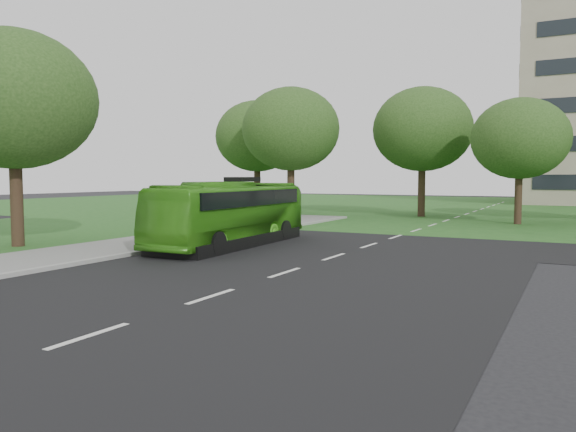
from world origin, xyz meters
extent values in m
plane|color=black|center=(0.00, 0.00, 0.00)|extent=(160.00, 160.00, 0.00)
cube|color=black|center=(0.00, 20.00, 0.01)|extent=(14.00, 120.00, 0.01)
cube|color=black|center=(0.00, 14.00, 0.01)|extent=(80.00, 12.00, 0.01)
cube|color=silver|center=(0.00, 15.00, 0.02)|extent=(0.15, 90.00, 0.01)
cube|color=#22551C|center=(0.00, 45.00, 0.01)|extent=(120.00, 60.00, 0.01)
cube|color=black|center=(1.95, 62.00, 12.50)|extent=(0.10, 18.40, 23.00)
cylinder|color=black|center=(-11.22, 24.17, 1.85)|extent=(0.56, 0.56, 3.70)
ellipsoid|color=#204115|center=(-11.22, 24.17, 6.64)|extent=(7.35, 7.35, 6.25)
cylinder|color=black|center=(-2.57, 29.27, 1.83)|extent=(0.55, 0.55, 3.66)
ellipsoid|color=#204115|center=(-2.57, 29.27, 6.67)|extent=(7.53, 7.53, 6.40)
cylinder|color=black|center=(4.70, 25.24, 1.53)|extent=(0.46, 0.46, 3.07)
ellipsoid|color=#204115|center=(4.70, 25.24, 5.51)|extent=(6.10, 6.10, 5.18)
cylinder|color=black|center=(-16.86, 28.68, 1.84)|extent=(0.55, 0.55, 3.69)
ellipsoid|color=#204115|center=(-16.86, 28.68, 6.58)|extent=(7.23, 7.23, 6.15)
cylinder|color=black|center=(-13.61, 2.63, 1.78)|extent=(0.54, 0.54, 3.57)
ellipsoid|color=#204115|center=(-13.61, 2.63, 6.40)|extent=(7.08, 7.08, 6.02)
imported|color=#3C981A|center=(-5.50, 7.32, 1.42)|extent=(2.85, 10.31, 2.85)
camera|label=1|loc=(8.27, -13.58, 3.06)|focal=35.00mm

